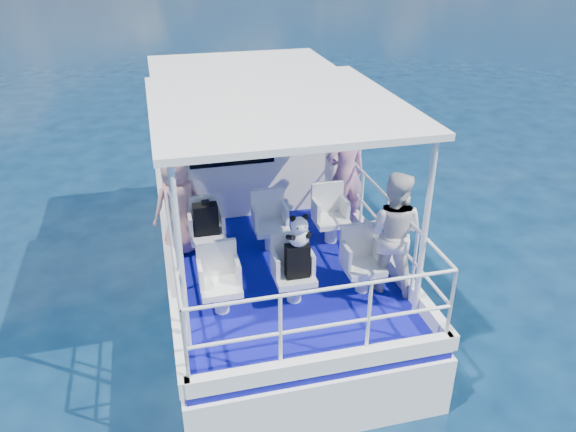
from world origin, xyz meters
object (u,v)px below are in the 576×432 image
at_px(passenger_port_fwd, 178,205).
at_px(panda, 299,231).
at_px(backpack_center, 297,261).
at_px(passenger_stbd_aft, 392,232).

xyz_separation_m(passenger_port_fwd, panda, (1.29, -1.60, 0.28)).
xyz_separation_m(backpack_center, panda, (0.01, -0.01, 0.41)).
distance_m(passenger_stbd_aft, backpack_center, 1.24).
relative_size(passenger_port_fwd, passenger_stbd_aft, 0.91).
xyz_separation_m(passenger_port_fwd, passenger_stbd_aft, (2.50, -1.56, 0.07)).
distance_m(passenger_stbd_aft, panda, 1.23).
height_order(passenger_stbd_aft, panda, passenger_stbd_aft).
bearing_deg(panda, backpack_center, 149.01).
height_order(passenger_port_fwd, passenger_stbd_aft, passenger_stbd_aft).
distance_m(passenger_port_fwd, backpack_center, 2.05).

